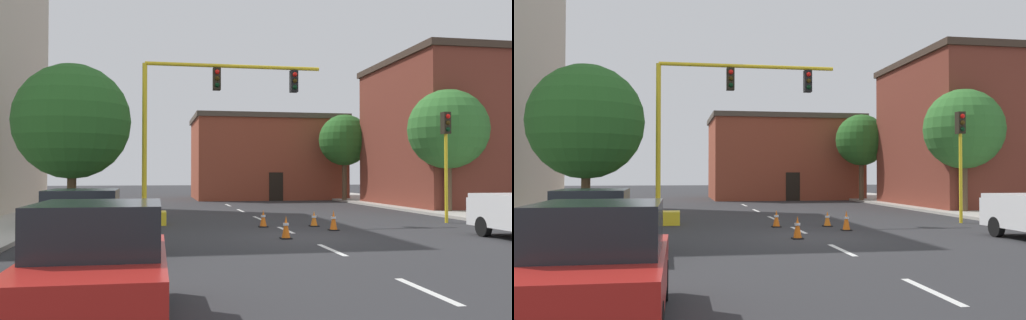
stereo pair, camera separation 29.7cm
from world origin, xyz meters
TOP-DOWN VIEW (x-y plane):
  - ground_plane at (0.00, 0.00)m, footprint 160.00×160.00m
  - sidewalk_right at (11.95, 8.00)m, footprint 6.00×56.00m
  - lane_stripe_seg_1 at (0.00, -8.50)m, footprint 0.16×2.40m
  - lane_stripe_seg_2 at (0.00, -3.00)m, footprint 0.16×2.40m
  - lane_stripe_seg_3 at (0.00, 2.50)m, footprint 0.16×2.40m
  - lane_stripe_seg_4 at (0.00, 8.00)m, footprint 0.16×2.40m
  - lane_stripe_seg_5 at (0.00, 13.50)m, footprint 0.16×2.40m
  - lane_stripe_seg_6 at (0.00, 19.00)m, footprint 0.16×2.40m
  - building_brick_center at (4.43, 28.44)m, footprint 12.28×8.94m
  - building_row_right at (16.29, 15.02)m, footprint 13.15×11.15m
  - traffic_signal_gantry at (-4.24, 5.62)m, footprint 8.45×1.20m
  - traffic_light_pole_right at (7.56, 4.20)m, footprint 0.32×0.47m
  - tree_left_near at (-8.17, 5.53)m, footprint 4.68×4.68m
  - tree_right_mid at (10.49, 9.22)m, footprint 4.23×4.23m
  - tree_right_far at (9.17, 21.79)m, footprint 3.83×3.83m
  - sedan_red_near_left at (-5.67, -9.91)m, footprint 1.89×4.51m
  - sedan_black_mid_left at (-6.67, -3.46)m, footprint 1.92×4.53m
  - traffic_cone_roadside_a at (-0.61, 3.78)m, footprint 0.36×0.36m
  - traffic_cone_roadside_b at (-0.65, -0.22)m, footprint 0.36×0.36m
  - traffic_cone_roadside_c at (1.47, 3.71)m, footprint 0.36×0.36m
  - traffic_cone_roadside_d at (1.74, 2.05)m, footprint 0.36×0.36m

SIDE VIEW (x-z plane):
  - ground_plane at x=0.00m, z-range 0.00..0.00m
  - lane_stripe_seg_1 at x=0.00m, z-range 0.00..0.01m
  - lane_stripe_seg_2 at x=0.00m, z-range 0.00..0.01m
  - lane_stripe_seg_3 at x=0.00m, z-range 0.00..0.01m
  - lane_stripe_seg_4 at x=0.00m, z-range 0.00..0.01m
  - lane_stripe_seg_5 at x=0.00m, z-range 0.00..0.01m
  - lane_stripe_seg_6 at x=0.00m, z-range 0.00..0.01m
  - sidewalk_right at x=11.95m, z-range 0.00..0.14m
  - traffic_cone_roadside_c at x=1.47m, z-range -0.01..0.61m
  - traffic_cone_roadside_a at x=-0.61m, z-range -0.01..0.68m
  - traffic_cone_roadside_b at x=-0.65m, z-range -0.01..0.74m
  - traffic_cone_roadside_d at x=1.74m, z-range -0.01..0.75m
  - sedan_red_near_left at x=-5.67m, z-range 0.02..1.76m
  - sedan_black_mid_left at x=-6.67m, z-range 0.02..1.76m
  - traffic_signal_gantry at x=-4.24m, z-range -1.21..5.62m
  - building_brick_center at x=4.43m, z-range 0.01..6.89m
  - traffic_light_pole_right at x=7.56m, z-range 1.13..5.93m
  - tree_left_near at x=-8.17m, z-range 0.95..7.54m
  - tree_right_mid at x=10.49m, z-range 1.17..7.79m
  - tree_right_far at x=9.17m, z-range 1.34..7.88m
  - building_row_right at x=16.29m, z-range 0.01..9.46m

